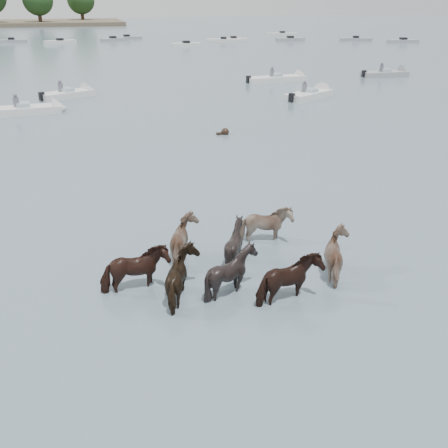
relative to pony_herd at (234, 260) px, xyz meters
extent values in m
plane|color=#4A5E6A|center=(1.00, 0.35, -0.49)|extent=(400.00, 400.00, 0.00)
imported|color=black|center=(-2.63, -0.01, 0.01)|extent=(1.84, 1.04, 1.47)
imported|color=tan|center=(-0.99, 1.40, -0.01)|extent=(1.39, 1.56, 1.43)
imported|color=black|center=(0.27, 0.78, -0.01)|extent=(1.61, 1.52, 1.43)
imported|color=#7B6154|center=(1.55, 1.82, -0.02)|extent=(1.74, 0.95, 1.41)
imported|color=black|center=(-1.47, -0.70, 0.00)|extent=(1.39, 1.57, 1.45)
imported|color=black|center=(-0.29, -0.77, 0.02)|extent=(1.66, 1.56, 1.48)
imported|color=black|center=(0.96, -1.55, 0.00)|extent=(1.88, 1.25, 1.45)
imported|color=#917162|center=(2.83, -0.67, 0.00)|extent=(1.33, 1.52, 1.44)
sphere|color=black|center=(4.11, 15.23, -0.37)|extent=(0.44, 0.44, 0.44)
cube|color=black|center=(3.86, 15.23, -0.47)|extent=(0.50, 0.22, 0.18)
cube|color=silver|center=(-4.30, 29.32, -0.29)|extent=(4.27, 3.28, 0.55)
cone|color=silver|center=(-2.54, 30.25, -0.29)|extent=(1.54, 1.84, 1.60)
cube|color=#99ADB7|center=(-4.30, 29.32, 0.06)|extent=(1.23, 1.36, 0.35)
cube|color=black|center=(-6.06, 28.39, -0.14)|extent=(0.47, 0.47, 0.60)
cylinder|color=#595966|center=(-4.70, 29.32, 0.26)|extent=(0.36, 0.36, 0.70)
sphere|color=#595966|center=(-4.70, 29.32, 0.71)|extent=(0.24, 0.24, 0.24)
cube|color=silver|center=(-7.00, 23.96, -0.29)|extent=(4.64, 1.98, 0.55)
cone|color=silver|center=(-4.75, 24.15, -0.29)|extent=(1.03, 1.67, 1.60)
cube|color=#99ADB7|center=(-7.00, 23.96, 0.06)|extent=(0.89, 1.18, 0.35)
cylinder|color=#595966|center=(-7.40, 23.96, 0.26)|extent=(0.36, 0.36, 0.70)
sphere|color=#595966|center=(-7.40, 23.96, 0.71)|extent=(0.24, 0.24, 0.24)
cube|color=silver|center=(13.81, 32.56, -0.29)|extent=(5.53, 2.09, 0.55)
cone|color=silver|center=(16.50, 32.81, -0.29)|extent=(1.04, 1.68, 1.60)
cube|color=#99ADB7|center=(13.81, 32.56, 0.06)|extent=(0.90, 1.19, 0.35)
cube|color=black|center=(11.11, 32.31, -0.14)|extent=(0.38, 0.38, 0.60)
cylinder|color=#595966|center=(13.41, 32.56, 0.26)|extent=(0.36, 0.36, 0.70)
sphere|color=#595966|center=(13.41, 32.56, 0.71)|extent=(0.24, 0.24, 0.24)
cube|color=silver|center=(13.20, 24.15, -0.29)|extent=(4.61, 3.69, 0.55)
cone|color=silver|center=(15.08, 25.31, -0.29)|extent=(1.61, 1.83, 1.60)
cube|color=#99ADB7|center=(13.20, 24.15, 0.06)|extent=(1.27, 1.37, 0.35)
cube|color=black|center=(11.31, 22.98, -0.14)|extent=(0.48, 0.48, 0.60)
cylinder|color=#595966|center=(12.80, 24.15, 0.26)|extent=(0.36, 0.36, 0.70)
sphere|color=#595966|center=(12.80, 24.15, 0.71)|extent=(0.24, 0.24, 0.24)
cube|color=gray|center=(25.01, 32.80, -0.29)|extent=(4.41, 1.73, 0.55)
cone|color=gray|center=(27.19, 32.73, -0.29)|extent=(0.95, 1.63, 1.60)
cube|color=#99ADB7|center=(25.01, 32.80, 0.06)|extent=(0.83, 1.14, 0.35)
cube|color=black|center=(22.83, 32.87, -0.14)|extent=(0.36, 0.36, 0.60)
cylinder|color=#595966|center=(24.61, 32.80, 0.26)|extent=(0.36, 0.36, 0.70)
sphere|color=#595966|center=(24.61, 32.80, 0.71)|extent=(0.24, 0.24, 0.24)
cube|color=gray|center=(-13.16, 85.09, -0.27)|extent=(5.07, 1.88, 0.60)
cube|color=black|center=(-13.16, 85.09, 0.11)|extent=(1.07, 1.07, 0.50)
cube|color=silver|center=(-5.32, 81.12, -0.27)|extent=(5.26, 3.08, 0.60)
cube|color=black|center=(-5.32, 81.12, 0.11)|extent=(1.27, 1.27, 0.50)
cube|color=gray|center=(3.45, 83.95, -0.27)|extent=(4.46, 2.67, 0.60)
cube|color=black|center=(3.45, 83.95, 0.11)|extent=(1.25, 1.25, 0.50)
cube|color=gray|center=(6.19, 87.48, -0.27)|extent=(5.57, 2.34, 0.60)
cube|color=black|center=(6.19, 87.48, 0.11)|extent=(1.15, 1.15, 0.50)
cube|color=silver|center=(13.54, 70.26, -0.27)|extent=(4.62, 1.90, 0.60)
cube|color=black|center=(13.54, 70.26, 0.11)|extent=(1.09, 1.09, 0.50)
cube|color=silver|center=(21.40, 76.82, -0.27)|extent=(5.96, 3.18, 0.60)
cube|color=black|center=(21.40, 76.82, 0.11)|extent=(1.26, 1.26, 0.50)
cube|color=silver|center=(23.56, 78.19, -0.27)|extent=(4.80, 2.24, 0.60)
cube|color=black|center=(23.56, 78.19, 0.11)|extent=(1.15, 1.15, 0.50)
cube|color=gray|center=(33.23, 75.99, -0.27)|extent=(4.96, 1.61, 0.60)
cube|color=black|center=(33.23, 75.99, 0.11)|extent=(1.02, 1.02, 0.50)
cube|color=silver|center=(37.05, 89.32, -0.27)|extent=(6.03, 2.60, 0.60)
cube|color=black|center=(37.05, 89.32, 0.11)|extent=(1.17, 1.17, 0.50)
cube|color=gray|center=(44.28, 73.01, -0.27)|extent=(5.68, 3.54, 0.60)
cube|color=black|center=(44.28, 73.01, 0.11)|extent=(1.31, 1.31, 0.50)
cube|color=gray|center=(49.94, 67.30, -0.27)|extent=(5.26, 1.99, 0.60)
cube|color=black|center=(49.94, 67.30, 0.11)|extent=(1.09, 1.09, 0.50)
cylinder|color=#382619|center=(-10.88, 143.27, 1.28)|extent=(1.00, 1.00, 3.53)
sphere|color=black|center=(-10.88, 143.27, 5.89)|extent=(7.84, 7.84, 7.84)
cylinder|color=#382619|center=(0.42, 154.51, 1.26)|extent=(1.00, 1.00, 3.48)
sphere|color=black|center=(0.42, 154.51, 5.81)|extent=(7.74, 7.74, 7.74)
camera|label=1|loc=(-3.54, -11.59, 6.45)|focal=40.95mm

